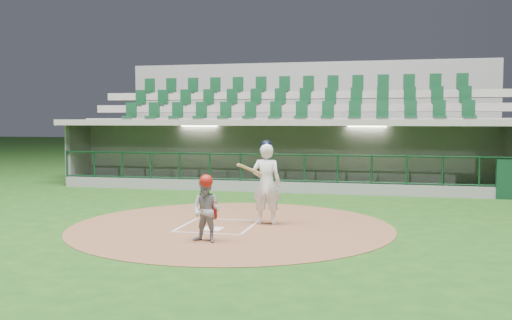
# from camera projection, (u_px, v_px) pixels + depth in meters

# --- Properties ---
(ground) EXTENTS (120.00, 120.00, 0.00)m
(ground) POSITION_uv_depth(u_px,v_px,m) (221.00, 224.00, 13.01)
(ground) COLOR #1A4313
(ground) RESTS_ON ground
(dirt_circle) EXTENTS (7.20, 7.20, 0.01)m
(dirt_circle) POSITION_uv_depth(u_px,v_px,m) (232.00, 226.00, 12.75)
(dirt_circle) COLOR brown
(dirt_circle) RESTS_ON ground
(home_plate) EXTENTS (0.43, 0.43, 0.02)m
(home_plate) POSITION_uv_depth(u_px,v_px,m) (212.00, 229.00, 12.33)
(home_plate) COLOR white
(home_plate) RESTS_ON dirt_circle
(batter_box_chalk) EXTENTS (1.55, 1.80, 0.01)m
(batter_box_chalk) POSITION_uv_depth(u_px,v_px,m) (217.00, 226.00, 12.72)
(batter_box_chalk) COLOR white
(batter_box_chalk) RESTS_ON ground
(dugout_structure) EXTENTS (16.40, 3.70, 3.00)m
(dugout_structure) POSITION_uv_depth(u_px,v_px,m) (287.00, 160.00, 20.53)
(dugout_structure) COLOR slate
(dugout_structure) RESTS_ON ground
(seating_deck) EXTENTS (17.00, 6.72, 5.15)m
(seating_deck) POSITION_uv_depth(u_px,v_px,m) (295.00, 143.00, 23.52)
(seating_deck) COLOR gray
(seating_deck) RESTS_ON ground
(batter) EXTENTS (0.88, 0.87, 1.92)m
(batter) POSITION_uv_depth(u_px,v_px,m) (266.00, 182.00, 12.90)
(batter) COLOR white
(batter) RESTS_ON dirt_circle
(catcher) EXTENTS (0.68, 0.58, 1.32)m
(catcher) POSITION_uv_depth(u_px,v_px,m) (206.00, 209.00, 11.02)
(catcher) COLOR #999A9F
(catcher) RESTS_ON dirt_circle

